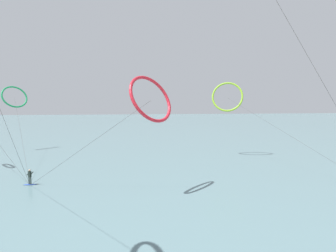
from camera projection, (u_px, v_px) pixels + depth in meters
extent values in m
cube|color=slate|center=(138.00, 126.00, 108.86)|extent=(400.00, 200.00, 0.08)
ellipsoid|color=#2647B7|center=(30.00, 184.00, 30.90)|extent=(1.40, 0.40, 0.06)
cylinder|color=#1E2823|center=(31.00, 181.00, 30.80)|extent=(0.12, 0.12, 0.80)
cylinder|color=#1E2823|center=(29.00, 180.00, 30.93)|extent=(0.12, 0.12, 0.80)
cube|color=#1E2823|center=(30.00, 174.00, 30.80)|extent=(0.38, 0.35, 0.62)
sphere|color=tan|center=(30.00, 170.00, 30.77)|extent=(0.22, 0.22, 0.22)
cylinder|color=#1E2823|center=(31.00, 174.00, 30.82)|extent=(0.37, 0.46, 0.39)
cylinder|color=#1E2823|center=(29.00, 173.00, 31.02)|extent=(0.37, 0.46, 0.39)
torus|color=#199351|center=(14.00, 97.00, 53.22)|extent=(5.04, 4.75, 4.15)
cylinder|color=#3F3F3F|center=(20.00, 130.00, 42.07)|extent=(10.43, 24.89, 9.84)
torus|color=red|center=(151.00, 99.00, 28.20)|extent=(5.70, 5.42, 4.74)
cylinder|color=#3F3F3F|center=(88.00, 145.00, 29.56)|extent=(12.87, 3.75, 9.18)
cylinder|color=#3F3F3F|center=(331.00, 98.00, 24.09)|extent=(16.03, 4.29, 18.77)
torus|color=#8CC62D|center=(227.00, 97.00, 47.63)|extent=(5.49, 3.69, 5.02)
cylinder|color=#3F3F3F|center=(286.00, 133.00, 37.86)|extent=(8.65, 21.86, 9.73)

